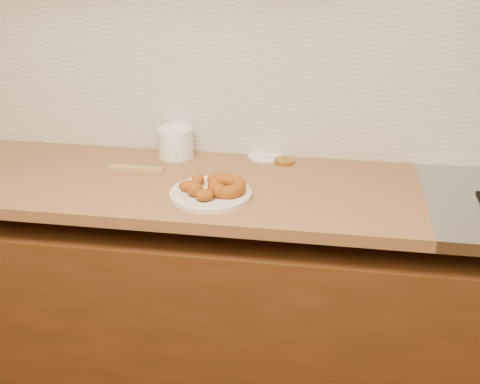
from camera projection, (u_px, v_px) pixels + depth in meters
The scene contains 11 objects.
wall_back at pixel (284, 35), 2.12m from camera, with size 4.00×0.02×2.70m, color tan.
base_cabinet at pixel (269, 311), 2.24m from camera, with size 3.60×0.60×0.77m, color #582D13.
butcher_block at pixel (90, 179), 2.13m from camera, with size 2.30×0.62×0.04m, color brown.
backsplash at pixel (283, 77), 2.18m from camera, with size 3.60×0.02×0.60m, color beige.
donut_plate at pixel (211, 194), 1.95m from camera, with size 0.27×0.27×0.02m, color beige.
ring_donut at pixel (227, 186), 1.94m from camera, with size 0.13×0.13×0.04m, color #944000.
fried_dough_chunks at pixel (202, 187), 1.93m from camera, with size 0.17×0.19×0.05m.
plastic_tub at pixel (176, 142), 2.27m from camera, with size 0.13×0.13×0.11m, color white.
tub_lid at pixel (265, 156), 2.28m from camera, with size 0.13×0.13×0.01m, color silver.
brass_jar_lid at pixel (284, 161), 2.22m from camera, with size 0.08×0.08×0.01m, color #AE7E30.
wooden_utensil at pixel (136, 169), 2.15m from camera, with size 0.20×0.02×0.02m, color #9F824D.
Camera 1 is at (0.19, -0.16, 1.72)m, focal length 45.00 mm.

